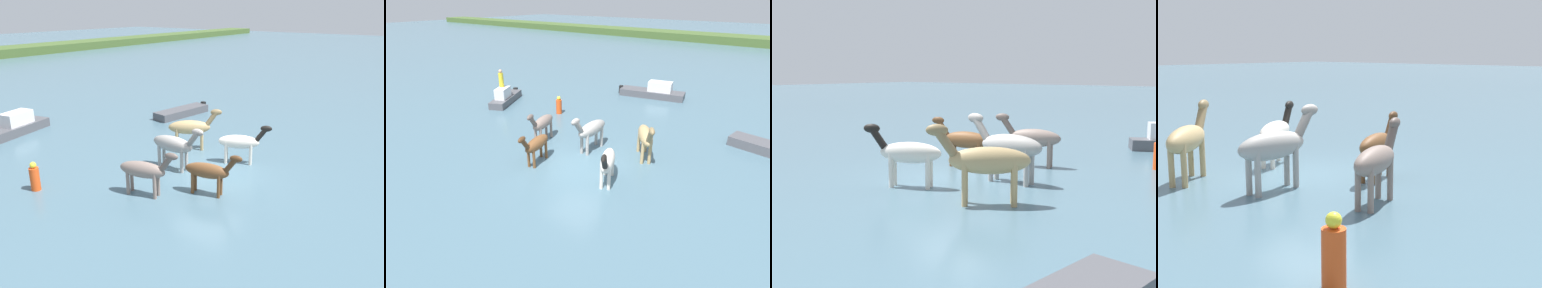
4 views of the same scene
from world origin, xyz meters
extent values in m
plane|color=#476675|center=(0.00, 0.00, 0.00)|extent=(189.14, 189.14, 0.00)
cube|color=#405829|center=(0.00, 46.61, 0.00)|extent=(170.23, 6.00, 2.40)
ellipsoid|color=silver|center=(1.78, -0.35, 1.00)|extent=(1.26, 1.85, 0.61)
cylinder|color=silver|center=(2.15, -0.78, 0.50)|extent=(0.13, 0.13, 1.00)
cylinder|color=silver|center=(1.88, -0.90, 0.50)|extent=(0.13, 0.13, 1.00)
cylinder|color=silver|center=(1.68, 0.20, 0.50)|extent=(0.13, 0.13, 1.00)
cylinder|color=silver|center=(1.42, 0.07, 0.50)|extent=(0.13, 0.13, 1.00)
cylinder|color=black|center=(2.20, -1.22, 1.39)|extent=(0.43, 0.59, 0.66)
ellipsoid|color=black|center=(2.28, -1.39, 1.66)|extent=(0.40, 0.53, 0.27)
ellipsoid|color=#9E9993|center=(-0.41, 1.61, 1.11)|extent=(0.64, 2.03, 0.68)
cylinder|color=#9E9993|center=(-0.24, 1.01, 0.56)|extent=(0.15, 0.15, 1.11)
cylinder|color=#9E9993|center=(-0.56, 1.00, 0.56)|extent=(0.15, 0.15, 1.11)
cylinder|color=#9E9993|center=(-0.26, 2.22, 0.56)|extent=(0.15, 0.15, 1.11)
cylinder|color=#9E9993|center=(-0.59, 2.21, 0.56)|extent=(0.15, 0.15, 1.11)
cylinder|color=slate|center=(-0.39, 0.54, 1.55)|extent=(0.25, 0.62, 0.74)
ellipsoid|color=slate|center=(-0.38, 0.33, 1.86)|extent=(0.24, 0.56, 0.30)
ellipsoid|color=brown|center=(-1.56, -0.93, 0.94)|extent=(0.88, 1.77, 0.57)
cylinder|color=brown|center=(-1.31, -1.39, 0.47)|extent=(0.13, 0.13, 0.94)
cylinder|color=brown|center=(-1.58, -1.45, 0.47)|extent=(0.13, 0.13, 0.94)
cylinder|color=brown|center=(-1.55, -0.40, 0.47)|extent=(0.13, 0.13, 0.94)
cylinder|color=brown|center=(-1.81, -0.46, 0.47)|extent=(0.13, 0.13, 0.94)
cylinder|color=#50311A|center=(-1.35, -1.80, 1.31)|extent=(0.31, 0.55, 0.63)
ellipsoid|color=#50311A|center=(-1.31, -1.98, 1.57)|extent=(0.30, 0.50, 0.25)
ellipsoid|color=gray|center=(-2.99, 0.93, 1.01)|extent=(1.00, 1.90, 0.61)
cylinder|color=gray|center=(-2.71, 0.44, 0.50)|extent=(0.13, 0.13, 1.01)
cylinder|color=gray|center=(-2.99, 0.36, 0.50)|extent=(0.13, 0.13, 1.01)
cylinder|color=gray|center=(-3.00, 1.49, 0.50)|extent=(0.13, 0.13, 1.01)
cylinder|color=gray|center=(-3.28, 1.42, 0.50)|extent=(0.13, 0.13, 1.01)
cylinder|color=#63544C|center=(-2.74, 0.00, 1.40)|extent=(0.35, 0.59, 0.67)
ellipsoid|color=#63544C|center=(-2.69, -0.19, 1.68)|extent=(0.34, 0.54, 0.27)
ellipsoid|color=tan|center=(1.94, 2.47, 1.11)|extent=(1.66, 1.98, 0.68)
cylinder|color=tan|center=(2.43, 2.07, 0.56)|extent=(0.15, 0.15, 1.11)
cylinder|color=tan|center=(2.16, 1.88, 0.56)|extent=(0.15, 0.15, 1.11)
cylinder|color=tan|center=(1.72, 3.05, 0.56)|extent=(0.15, 0.15, 1.11)
cylinder|color=tan|center=(1.46, 2.86, 0.56)|extent=(0.15, 0.15, 1.11)
cylinder|color=olive|center=(2.57, 1.60, 1.55)|extent=(0.55, 0.64, 0.74)
ellipsoid|color=olive|center=(2.69, 1.42, 1.86)|extent=(0.51, 0.58, 0.30)
cube|color=#4C4C51|center=(-9.57, 3.88, 0.15)|extent=(2.54, 3.61, 0.61)
cube|color=silver|center=(-9.38, 3.50, 0.81)|extent=(1.21, 1.46, 0.70)
cube|color=black|center=(-10.45, 5.54, 0.23)|extent=(0.36, 0.34, 0.66)
cube|color=#4C4C51|center=(-2.12, 11.53, 0.17)|extent=(4.80, 2.32, 0.64)
cube|color=silver|center=(-1.58, 11.66, 0.84)|extent=(1.83, 1.27, 0.70)
cube|color=black|center=(-4.47, 10.98, 0.24)|extent=(0.30, 0.33, 0.69)
cylinder|color=yellow|center=(-9.62, 3.67, 1.63)|extent=(0.32, 0.32, 0.95)
sphere|color=tan|center=(-9.62, 3.67, 2.23)|extent=(0.24, 0.24, 0.24)
cylinder|color=#E54C19|center=(-5.11, 4.49, 0.45)|extent=(0.36, 0.36, 0.90)
sphere|color=yellow|center=(-5.11, 4.49, 1.02)|extent=(0.24, 0.24, 0.24)
camera|label=1|loc=(-12.26, -8.08, 6.54)|focal=35.95mm
camera|label=2|loc=(7.46, -9.35, 6.76)|focal=28.78mm
camera|label=3|loc=(11.58, 9.10, 3.29)|focal=45.52mm
camera|label=4|loc=(-9.94, 9.64, 3.38)|focal=49.25mm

